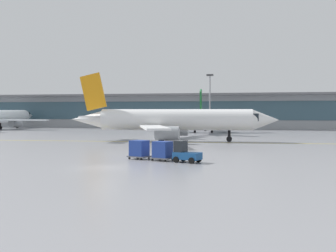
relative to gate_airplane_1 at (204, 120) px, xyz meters
The scene contains 9 objects.
ground_plane 63.91m from the gate_airplane_1, 89.42° to the right, with size 400.00×400.00×0.00m, color gray.
taxiway_centreline_stripe 31.89m from the gate_airplane_1, 90.18° to the right, with size 110.00×0.36×0.01m, color yellow.
terminal_concourse 23.59m from the gate_airplane_1, 88.41° to the left, with size 213.77×11.00×9.60m.
gate_airplane_1 is the anchor object (origin of this frame).
taxiing_regional_jet 29.81m from the gate_airplane_1, 91.04° to the right, with size 34.33×31.83×11.37m.
baggage_tug 58.62m from the gate_airplane_1, 83.18° to the right, with size 2.91×2.27×2.10m.
cargo_dolly_lead 57.53m from the gate_airplane_1, 85.55° to the right, with size 2.50×2.19×1.94m.
cargo_dolly_trailing 56.47m from the gate_airplane_1, 88.22° to the right, with size 2.50×2.19×1.94m.
apron_light_mast_1 16.29m from the gate_airplane_1, 92.67° to the left, with size 1.80×0.36×14.48m.
Camera 1 is at (14.46, -36.60, 5.08)m, focal length 47.55 mm.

